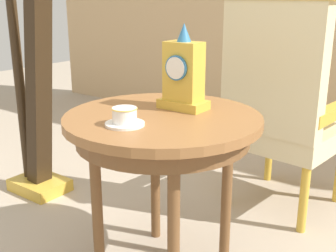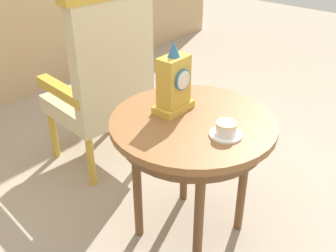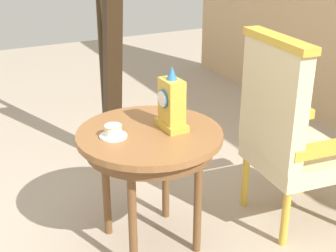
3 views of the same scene
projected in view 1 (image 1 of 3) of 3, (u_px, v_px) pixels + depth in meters
side_table at (163, 134)px, 1.66m from camera, size 0.76×0.76×0.68m
teacup_left at (125, 117)px, 1.49m from camera, size 0.14×0.14×0.06m
mantel_clock at (183, 75)px, 1.68m from camera, size 0.19×0.11×0.34m
armchair at (281, 104)px, 2.18m from camera, size 0.59×0.58×1.14m
harp at (32, 65)px, 2.33m from camera, size 0.40×0.24×1.86m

